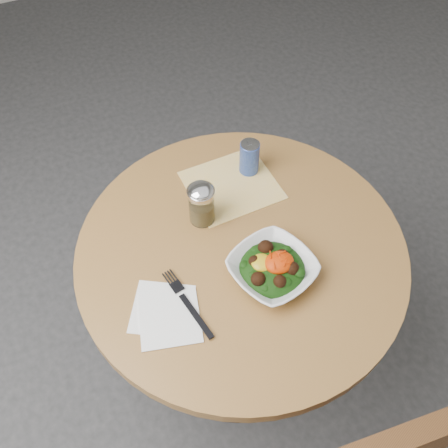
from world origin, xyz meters
name	(u,v)px	position (x,y,z in m)	size (l,w,h in m)	color
ground	(236,354)	(0.00, 0.00, 0.00)	(6.00, 6.00, 0.00)	#2D2D30
table	(240,283)	(0.00, 0.00, 0.55)	(0.90, 0.90, 0.75)	black
cloth_napkin	(232,185)	(0.07, 0.21, 0.75)	(0.25, 0.23, 0.00)	orange
paper_napkins	(166,314)	(-0.26, -0.11, 0.75)	(0.20, 0.23, 0.00)	white
salad_bowl	(272,268)	(0.04, -0.11, 0.78)	(0.26, 0.26, 0.08)	white
fork	(186,301)	(-0.20, -0.10, 0.76)	(0.06, 0.22, 0.00)	black
spice_shaker	(201,204)	(-0.06, 0.13, 0.82)	(0.08, 0.08, 0.14)	silver
beverage_can	(249,157)	(0.14, 0.25, 0.81)	(0.06, 0.06, 0.11)	#0D2197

